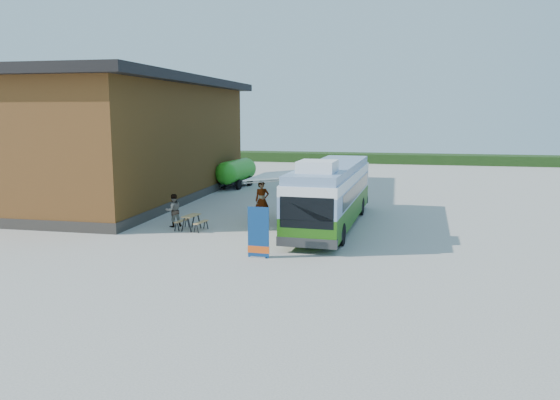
% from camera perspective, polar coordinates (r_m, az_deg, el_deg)
% --- Properties ---
extents(ground, '(100.00, 100.00, 0.00)m').
position_cam_1_polar(ground, '(22.90, -2.32, -4.37)').
color(ground, '#BCB7AD').
rests_on(ground, ground).
extents(barn, '(9.60, 21.20, 7.50)m').
position_cam_1_polar(barn, '(35.46, -14.98, 5.98)').
color(barn, brown).
rests_on(barn, ground).
extents(hedge, '(40.00, 3.00, 1.00)m').
position_cam_1_polar(hedge, '(59.82, 14.37, 4.19)').
color(hedge, '#264419').
rests_on(hedge, ground).
extents(bus, '(2.93, 11.22, 3.41)m').
position_cam_1_polar(bus, '(25.74, 5.36, 0.80)').
color(bus, '#386F12').
rests_on(bus, ground).
extents(awning, '(2.52, 3.87, 0.49)m').
position_cam_1_polar(awning, '(25.96, 0.06, 2.83)').
color(awning, white).
rests_on(awning, ground).
extents(banner, '(0.83, 0.21, 1.92)m').
position_cam_1_polar(banner, '(20.24, -2.27, -3.89)').
color(banner, navy).
rests_on(banner, ground).
extents(picnic_table, '(1.37, 1.26, 0.70)m').
position_cam_1_polar(picnic_table, '(25.33, -9.26, -1.97)').
color(picnic_table, '#A8824F').
rests_on(picnic_table, ground).
extents(person_a, '(0.84, 0.73, 1.96)m').
position_cam_1_polar(person_a, '(27.45, -1.89, -0.03)').
color(person_a, '#999999').
rests_on(person_a, ground).
extents(person_b, '(0.96, 0.93, 1.56)m').
position_cam_1_polar(person_b, '(26.18, -11.06, -1.08)').
color(person_b, '#999999').
rests_on(person_b, ground).
extents(slurry_tanker, '(2.00, 5.36, 1.99)m').
position_cam_1_polar(slurry_tanker, '(39.47, -4.60, 2.98)').
color(slurry_tanker, green).
rests_on(slurry_tanker, ground).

